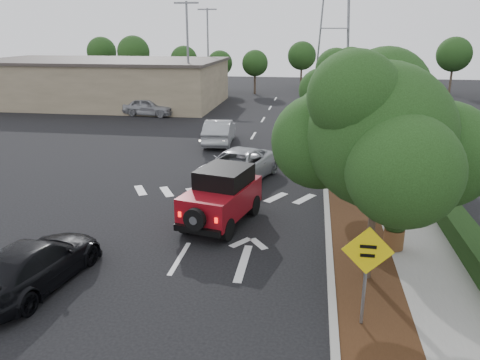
% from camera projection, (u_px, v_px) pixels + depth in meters
% --- Properties ---
extents(ground, '(120.00, 120.00, 0.00)m').
position_uv_depth(ground, '(180.00, 258.00, 14.51)').
color(ground, black).
rests_on(ground, ground).
extents(curb, '(0.20, 70.00, 0.15)m').
position_uv_depth(curb, '(324.00, 161.00, 25.10)').
color(curb, '#9E9B93').
rests_on(curb, ground).
extents(planting_strip, '(1.80, 70.00, 0.12)m').
position_uv_depth(planting_strip, '(343.00, 162.00, 24.96)').
color(planting_strip, black).
rests_on(planting_strip, ground).
extents(sidewalk, '(2.00, 70.00, 0.12)m').
position_uv_depth(sidewalk, '(380.00, 163.00, 24.68)').
color(sidewalk, gray).
rests_on(sidewalk, ground).
extents(hedge, '(0.80, 70.00, 0.80)m').
position_uv_depth(hedge, '(408.00, 158.00, 24.37)').
color(hedge, black).
rests_on(hedge, ground).
extents(commercial_building, '(22.00, 12.00, 4.00)m').
position_uv_depth(commercial_building, '(103.00, 83.00, 44.48)').
color(commercial_building, '#7C6F56').
rests_on(commercial_building, ground).
extents(transmission_tower, '(7.00, 4.00, 28.00)m').
position_uv_depth(transmission_tower, '(331.00, 87.00, 58.80)').
color(transmission_tower, slate).
rests_on(transmission_tower, ground).
extents(street_tree_near, '(3.80, 3.80, 5.92)m').
position_uv_depth(street_tree_near, '(366.00, 281.00, 13.22)').
color(street_tree_near, '#1A3210').
rests_on(street_tree_near, ground).
extents(street_tree_mid, '(3.20, 3.20, 5.32)m').
position_uv_depth(street_tree_mid, '(350.00, 197.00, 19.80)').
color(street_tree_mid, '#1A3210').
rests_on(street_tree_mid, ground).
extents(street_tree_far, '(3.40, 3.40, 5.62)m').
position_uv_depth(street_tree_far, '(342.00, 158.00, 25.92)').
color(street_tree_far, '#1A3210').
rests_on(street_tree_far, ground).
extents(light_pole_a, '(2.00, 0.22, 9.00)m').
position_uv_depth(light_pole_a, '(190.00, 113.00, 39.93)').
color(light_pole_a, slate).
rests_on(light_pole_a, ground).
extents(light_pole_b, '(2.00, 0.22, 9.00)m').
position_uv_depth(light_pole_b, '(209.00, 95.00, 51.37)').
color(light_pole_b, slate).
rests_on(light_pole_b, ground).
extents(red_jeep, '(2.59, 4.18, 2.05)m').
position_uv_depth(red_jeep, '(223.00, 195.00, 16.99)').
color(red_jeep, black).
rests_on(red_jeep, ground).
extents(silver_suv_ahead, '(3.90, 5.72, 1.45)m').
position_uv_depth(silver_suv_ahead, '(237.00, 166.00, 21.72)').
color(silver_suv_ahead, '#ABADB3').
rests_on(silver_suv_ahead, ground).
extents(black_suv_oncoming, '(2.40, 4.73, 1.32)m').
position_uv_depth(black_suv_oncoming, '(34.00, 264.00, 12.79)').
color(black_suv_oncoming, black).
rests_on(black_suv_oncoming, ground).
extents(silver_sedan_oncoming, '(1.94, 4.72, 1.52)m').
position_uv_depth(silver_sedan_oncoming, '(219.00, 132.00, 29.04)').
color(silver_sedan_oncoming, '#96989C').
rests_on(silver_sedan_oncoming, ground).
extents(parked_suv, '(4.52, 2.29, 1.48)m').
position_uv_depth(parked_suv, '(149.00, 107.00, 38.63)').
color(parked_suv, '#929399').
rests_on(parked_suv, ground).
extents(speed_hump_sign, '(1.17, 0.10, 2.48)m').
position_uv_depth(speed_hump_sign, '(367.00, 263.00, 10.59)').
color(speed_hump_sign, slate).
rests_on(speed_hump_sign, ground).
extents(terracotta_planter, '(0.80, 0.80, 1.39)m').
position_uv_depth(terracotta_planter, '(395.00, 225.00, 14.67)').
color(terracotta_planter, brown).
rests_on(terracotta_planter, ground).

